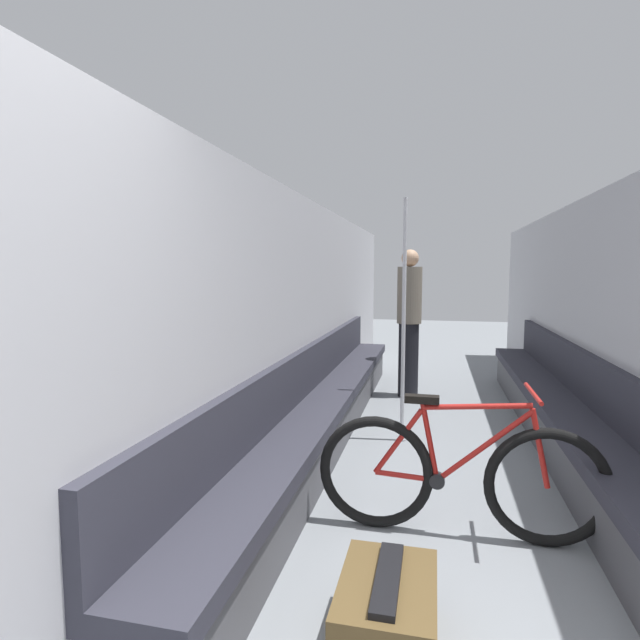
{
  "coord_description": "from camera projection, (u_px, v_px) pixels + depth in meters",
  "views": [
    {
      "loc": [
        -0.07,
        -0.83,
        1.57
      ],
      "look_at": [
        -0.95,
        2.97,
        1.18
      ],
      "focal_mm": 28.0,
      "sensor_mm": 36.0,
      "label": 1
    }
  ],
  "objects": [
    {
      "name": "luggage_bag",
      "position": [
        387.0,
        615.0,
        2.05
      ],
      "size": [
        0.4,
        0.57,
        0.33
      ],
      "color": "brown",
      "rests_on": "ground"
    },
    {
      "name": "wall_right",
      "position": [
        606.0,
        327.0,
        4.01
      ],
      "size": [
        0.1,
        10.35,
        2.23
      ],
      "primitive_type": "cube",
      "color": "#B2B2B7",
      "rests_on": "ground"
    },
    {
      "name": "passenger_standing",
      "position": [
        409.0,
        321.0,
        6.13
      ],
      "size": [
        0.3,
        0.3,
        1.82
      ],
      "rotation": [
        0.0,
        0.0,
        2.33
      ],
      "color": "black",
      "rests_on": "ground"
    },
    {
      "name": "bench_seat_row_right",
      "position": [
        570.0,
        425.0,
        4.1
      ],
      "size": [
        0.44,
        6.11,
        0.87
      ],
      "color": "#4C4C51",
      "rests_on": "ground"
    },
    {
      "name": "grab_pole_near",
      "position": [
        404.0,
        325.0,
        4.5
      ],
      "size": [
        0.08,
        0.08,
        2.21
      ],
      "color": "gray",
      "rests_on": "ground"
    },
    {
      "name": "bicycle",
      "position": [
        458.0,
        476.0,
        2.92
      ],
      "size": [
        1.66,
        0.46,
        0.9
      ],
      "rotation": [
        0.0,
        0.0,
        0.26
      ],
      "color": "black",
      "rests_on": "ground"
    },
    {
      "name": "bench_seat_row_left",
      "position": [
        325.0,
        409.0,
        4.56
      ],
      "size": [
        0.44,
        6.11,
        0.87
      ],
      "color": "#4C4C51",
      "rests_on": "ground"
    },
    {
      "name": "wall_left",
      "position": [
        300.0,
        320.0,
        4.58
      ],
      "size": [
        0.1,
        10.35,
        2.23
      ],
      "primitive_type": "cube",
      "color": "#B2B2B7",
      "rests_on": "ground"
    }
  ]
}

